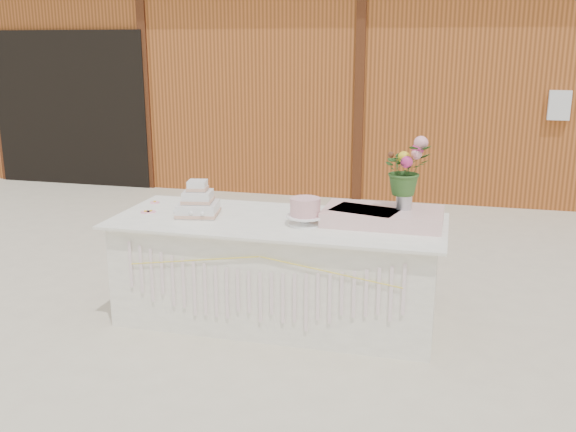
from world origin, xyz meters
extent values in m
plane|color=beige|center=(0.00, 0.00, 0.00)|extent=(80.00, 80.00, 0.00)
cube|color=#A95523|center=(0.00, 6.00, 1.50)|extent=(12.00, 4.00, 3.00)
cube|color=black|center=(-4.20, 3.98, 1.10)|extent=(2.40, 0.08, 2.20)
cube|color=white|center=(0.00, 0.00, 0.38)|extent=(2.28, 0.88, 0.75)
cube|color=white|center=(0.00, 0.00, 0.76)|extent=(2.40, 1.00, 0.02)
cube|color=white|center=(-0.60, -0.03, 0.82)|extent=(0.33, 0.33, 0.10)
cube|color=#D5A086|center=(-0.60, -0.03, 0.79)|extent=(0.34, 0.34, 0.02)
cube|color=white|center=(-0.60, -0.03, 0.91)|extent=(0.24, 0.24, 0.09)
cube|color=#D5A086|center=(-0.60, -0.03, 0.89)|extent=(0.25, 0.25, 0.02)
cube|color=white|center=(-0.60, -0.03, 0.99)|extent=(0.15, 0.15, 0.08)
cube|color=#D5A086|center=(-0.60, -0.03, 0.97)|extent=(0.17, 0.17, 0.02)
cylinder|color=white|center=(0.22, -0.09, 0.78)|extent=(0.23, 0.23, 0.01)
cylinder|color=white|center=(0.22, -0.09, 0.81)|extent=(0.07, 0.07, 0.04)
cylinder|color=white|center=(0.22, -0.09, 0.83)|extent=(0.27, 0.27, 0.01)
cylinder|color=#F3B1AF|center=(0.22, -0.09, 0.90)|extent=(0.21, 0.21, 0.12)
cube|color=beige|center=(0.75, 0.09, 0.82)|extent=(0.83, 0.49, 0.10)
cylinder|color=silver|center=(0.89, 0.13, 0.95)|extent=(0.11, 0.11, 0.15)
imported|color=#305923|center=(0.89, 0.13, 1.21)|extent=(0.42, 0.40, 0.36)
camera|label=1|loc=(1.18, -4.31, 1.99)|focal=40.00mm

